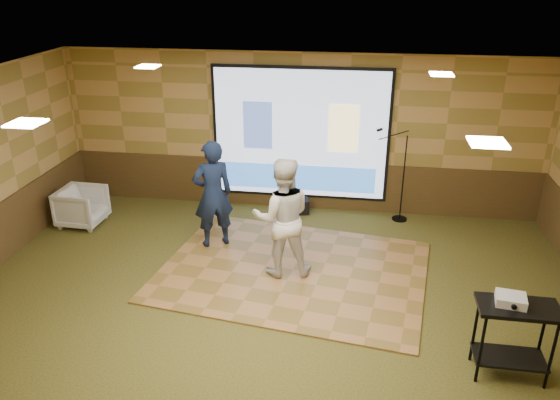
# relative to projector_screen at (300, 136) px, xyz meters

# --- Properties ---
(ground) EXTENTS (9.00, 9.00, 0.00)m
(ground) POSITION_rel_projector_screen_xyz_m (0.00, -3.44, -1.47)
(ground) COLOR #2B3216
(ground) RESTS_ON ground
(room_shell) EXTENTS (9.04, 7.04, 3.02)m
(room_shell) POSITION_rel_projector_screen_xyz_m (0.00, -3.44, 0.62)
(room_shell) COLOR tan
(room_shell) RESTS_ON ground
(wainscot_back) EXTENTS (9.00, 0.04, 0.95)m
(wainscot_back) POSITION_rel_projector_screen_xyz_m (0.00, 0.04, -1.00)
(wainscot_back) COLOR #453417
(wainscot_back) RESTS_ON ground
(projector_screen) EXTENTS (3.32, 0.06, 2.52)m
(projector_screen) POSITION_rel_projector_screen_xyz_m (0.00, 0.00, 0.00)
(projector_screen) COLOR black
(projector_screen) RESTS_ON room_shell
(downlight_nw) EXTENTS (0.32, 0.32, 0.02)m
(downlight_nw) POSITION_rel_projector_screen_xyz_m (-2.20, -1.64, 1.50)
(downlight_nw) COLOR #FAE0BB
(downlight_nw) RESTS_ON room_shell
(downlight_ne) EXTENTS (0.32, 0.32, 0.02)m
(downlight_ne) POSITION_rel_projector_screen_xyz_m (2.20, -1.64, 1.50)
(downlight_ne) COLOR #FAE0BB
(downlight_ne) RESTS_ON room_shell
(downlight_sw) EXTENTS (0.32, 0.32, 0.02)m
(downlight_sw) POSITION_rel_projector_screen_xyz_m (-2.20, -4.94, 1.50)
(downlight_sw) COLOR #FAE0BB
(downlight_sw) RESTS_ON room_shell
(downlight_se) EXTENTS (0.32, 0.32, 0.02)m
(downlight_se) POSITION_rel_projector_screen_xyz_m (2.20, -4.94, 1.50)
(downlight_se) COLOR #FAE0BB
(downlight_se) RESTS_ON room_shell
(dance_floor) EXTENTS (4.42, 3.61, 0.03)m
(dance_floor) POSITION_rel_projector_screen_xyz_m (0.18, -2.43, -1.46)
(dance_floor) COLOR #996738
(dance_floor) RESTS_ON ground
(player_left) EXTENTS (0.80, 0.71, 1.83)m
(player_left) POSITION_rel_projector_screen_xyz_m (-1.24, -1.76, -0.53)
(player_left) COLOR #121D39
(player_left) RESTS_ON dance_floor
(player_right) EXTENTS (1.03, 0.88, 1.86)m
(player_right) POSITION_rel_projector_screen_xyz_m (0.02, -2.52, -0.52)
(player_right) COLOR silver
(player_right) RESTS_ON dance_floor
(av_table) EXTENTS (0.89, 0.47, 0.94)m
(av_table) POSITION_rel_projector_screen_xyz_m (2.94, -4.37, -0.82)
(av_table) COLOR black
(av_table) RESTS_ON ground
(projector) EXTENTS (0.36, 0.31, 0.11)m
(projector) POSITION_rel_projector_screen_xyz_m (2.85, -4.34, -0.48)
(projector) COLOR silver
(projector) RESTS_ON av_table
(mic_stand) EXTENTS (0.69, 0.28, 1.76)m
(mic_stand) POSITION_rel_projector_screen_xyz_m (1.88, -0.26, -0.98)
(mic_stand) COLOR black
(mic_stand) RESTS_ON ground
(banquet_chair) EXTENTS (0.80, 0.78, 0.70)m
(banquet_chair) POSITION_rel_projector_screen_xyz_m (-3.85, -1.31, -1.12)
(banquet_chair) COLOR gray
(banquet_chair) RESTS_ON ground
(duffel_bag) EXTENTS (0.50, 0.39, 0.27)m
(duffel_bag) POSITION_rel_projector_screen_xyz_m (-0.01, -0.24, -1.34)
(duffel_bag) COLOR black
(duffel_bag) RESTS_ON ground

